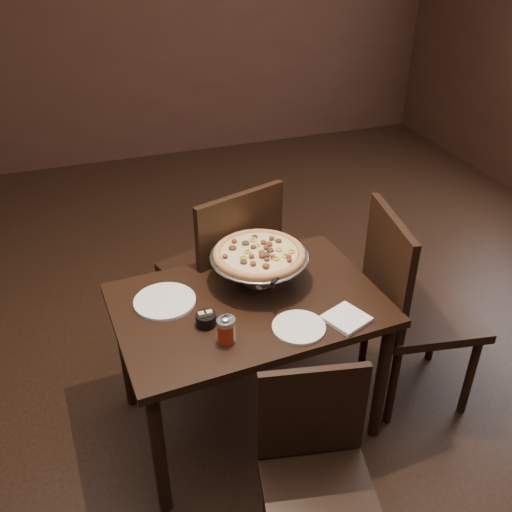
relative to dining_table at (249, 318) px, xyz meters
name	(u,v)px	position (x,y,z in m)	size (l,w,h in m)	color
room	(249,144)	(-0.01, -0.05, 0.80)	(6.04, 7.04, 2.84)	black
dining_table	(249,318)	(0.00, 0.00, 0.00)	(1.15, 0.80, 0.69)	black
pizza_stand	(259,254)	(0.09, 0.12, 0.23)	(0.43, 0.43, 0.18)	silver
parmesan_shaker	(227,328)	(-0.15, -0.20, 0.14)	(0.06, 0.06, 0.11)	#FBF2C3
pepper_flake_shaker	(226,330)	(-0.16, -0.21, 0.15)	(0.07, 0.07, 0.11)	maroon
packet_caddy	(206,319)	(-0.21, -0.09, 0.12)	(0.08, 0.08, 0.06)	black
napkin_stack	(346,318)	(0.33, -0.25, 0.10)	(0.15, 0.15, 0.02)	white
plate_left	(165,301)	(-0.33, 0.11, 0.10)	(0.26, 0.26, 0.01)	white
plate_near	(299,327)	(0.13, -0.23, 0.10)	(0.21, 0.21, 0.01)	white
serving_spatula	(278,278)	(0.10, -0.07, 0.23)	(0.14, 0.14, 0.02)	silver
chair_far	(226,267)	(0.04, 0.48, -0.05)	(0.59, 0.59, 1.01)	black
chair_near	(316,470)	(0.01, -0.69, -0.15)	(0.45, 0.45, 0.82)	black
chair_side	(409,303)	(0.75, -0.07, -0.05)	(0.54, 0.54, 1.00)	black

